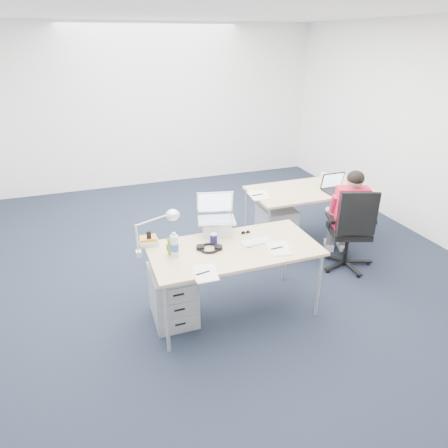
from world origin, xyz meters
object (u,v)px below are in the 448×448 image
at_px(can_koozie, 214,239).
at_px(book_stack, 149,241).
at_px(dark_laptop, 338,183).
at_px(computer_mouse, 249,245).
at_px(drawer_pedestal_far, 276,227).
at_px(desk_far, 310,192).
at_px(drawer_pedestal_near, 173,295).
at_px(seated_person, 346,215).
at_px(water_bottle, 174,244).
at_px(wireless_keyboard, 256,242).
at_px(desk_near, 234,252).
at_px(bear_figurine, 171,245).
at_px(office_chair, 348,245).
at_px(cordless_phone, 149,239).
at_px(sunglasses, 246,233).
at_px(far_cup, 323,176).
at_px(desk_lamp, 151,233).
at_px(silver_laptop, 216,215).

relative_size(can_koozie, book_stack, 0.67).
bearing_deg(dark_laptop, computer_mouse, -149.40).
bearing_deg(drawer_pedestal_far, can_koozie, -140.18).
xyz_separation_m(desk_far, drawer_pedestal_near, (-2.13, -1.09, -0.41)).
height_order(desk_far, seated_person, seated_person).
relative_size(drawer_pedestal_far, water_bottle, 2.30).
distance_m(wireless_keyboard, book_stack, 1.04).
bearing_deg(desk_near, bear_figurine, 171.63).
xyz_separation_m(desk_far, office_chair, (0.07, -0.82, -0.39)).
bearing_deg(cordless_phone, desk_far, 22.77).
bearing_deg(dark_laptop, office_chair, -108.11).
bearing_deg(sunglasses, computer_mouse, -103.31).
bearing_deg(seated_person, sunglasses, -148.24).
xyz_separation_m(desk_near, water_bottle, (-0.57, 0.03, 0.17)).
relative_size(cordless_phone, far_cup, 1.42).
distance_m(office_chair, can_koozie, 1.84).
bearing_deg(sunglasses, desk_near, -130.19).
bearing_deg(water_bottle, desk_near, -3.21).
distance_m(sunglasses, dark_laptop, 1.74).
bearing_deg(book_stack, cordless_phone, -90.00).
height_order(desk_far, can_koozie, can_koozie).
height_order(drawer_pedestal_near, book_stack, book_stack).
distance_m(desk_far, computer_mouse, 1.83).
bearing_deg(bear_figurine, can_koozie, 0.37).
bearing_deg(far_cup, water_bottle, -150.36).
distance_m(desk_far, water_bottle, 2.39).
bearing_deg(can_koozie, office_chair, 7.33).
relative_size(seated_person, wireless_keyboard, 3.94).
relative_size(desk_near, desk_lamp, 3.73).
bearing_deg(office_chair, book_stack, -159.64).
distance_m(wireless_keyboard, cordless_phone, 1.03).
bearing_deg(desk_far, drawer_pedestal_near, -152.77).
bearing_deg(computer_mouse, cordless_phone, -176.23).
relative_size(cordless_phone, dark_laptop, 0.48).
bearing_deg(cordless_phone, bear_figurine, -52.28).
distance_m(drawer_pedestal_far, water_bottle, 2.02).
bearing_deg(desk_lamp, bear_figurine, -24.47).
relative_size(seated_person, computer_mouse, 13.66).
bearing_deg(drawer_pedestal_near, seated_person, 10.92).
bearing_deg(desk_near, far_cup, 37.15).
distance_m(computer_mouse, desk_lamp, 0.93).
bearing_deg(sunglasses, seated_person, 13.10).
height_order(drawer_pedestal_near, silver_laptop, silver_laptop).
distance_m(can_koozie, dark_laptop, 2.13).
bearing_deg(drawer_pedestal_near, office_chair, 7.07).
distance_m(drawer_pedestal_near, cordless_phone, 0.60).
bearing_deg(dark_laptop, desk_lamp, -162.42).
height_order(seated_person, silver_laptop, seated_person).
bearing_deg(computer_mouse, desk_lamp, -166.47).
height_order(desk_far, water_bottle, water_bottle).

